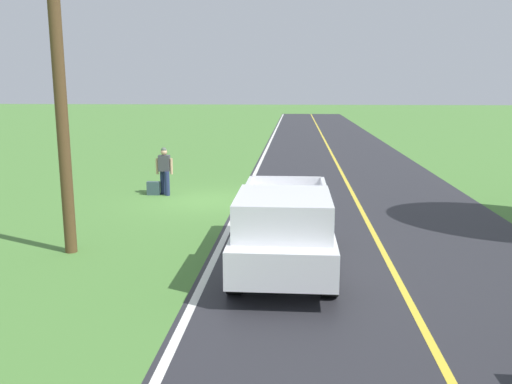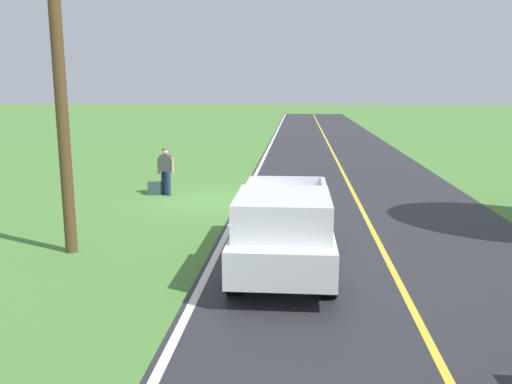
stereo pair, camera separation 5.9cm
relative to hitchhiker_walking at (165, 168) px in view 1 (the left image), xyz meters
name	(u,v)px [view 1 (the left image)]	position (x,y,z in m)	size (l,w,h in m)	color
ground_plane	(206,201)	(-1.65, 0.92, -0.98)	(200.00, 200.00, 0.00)	#4C7F38
road_surface	(358,203)	(-6.88, 0.92, -0.98)	(8.30, 120.00, 0.00)	#28282D
lane_edge_line	(242,201)	(-2.91, 0.92, -0.98)	(0.16, 117.60, 0.00)	silver
lane_centre_line	(358,203)	(-6.88, 0.92, -0.98)	(0.14, 117.60, 0.00)	gold
hitchhiker_walking	(165,168)	(0.00, 0.00, 0.00)	(0.62, 0.51, 1.75)	navy
suitcase_carried	(153,188)	(0.42, 0.09, -0.73)	(0.20, 0.46, 0.49)	#384C56
pickup_truck_passing	(284,226)	(-4.52, 7.77, -0.01)	(2.10, 5.40, 1.82)	silver
utility_pole_roadside	(58,65)	(0.59, 6.93, 3.40)	(0.28, 0.28, 8.75)	brown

